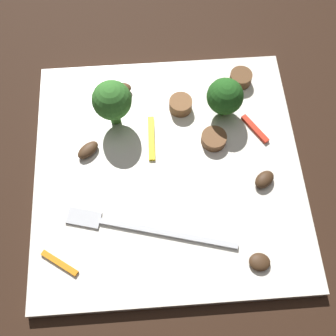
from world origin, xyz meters
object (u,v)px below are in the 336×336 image
at_px(mushroom_2, 119,89).
at_px(mushroom_0, 260,262).
at_px(broccoli_floret_1, 225,97).
at_px(sausage_slice_2, 214,139).
at_px(mushroom_3, 264,179).
at_px(pepper_strip_2, 60,263).
at_px(sausage_slice_0, 241,78).
at_px(mushroom_1, 88,150).
at_px(plate, 168,170).
at_px(sausage_slice_1, 181,105).
at_px(pepper_strip_1, 255,129).
at_px(broccoli_floret_0, 112,101).
at_px(pepper_strip_0, 151,138).
at_px(fork, 138,228).

bearing_deg(mushroom_2, mushroom_0, 121.77).
distance_m(broccoli_floret_1, sausage_slice_2, 0.05).
xyz_separation_m(mushroom_3, pepper_strip_2, (0.22, 0.07, -0.00)).
height_order(sausage_slice_0, mushroom_1, sausage_slice_0).
relative_size(sausage_slice_0, mushroom_0, 1.24).
height_order(plate, broccoli_floret_1, broccoli_floret_1).
relative_size(sausage_slice_2, mushroom_1, 1.06).
bearing_deg(sausage_slice_2, mushroom_0, 101.64).
height_order(sausage_slice_1, pepper_strip_1, sausage_slice_1).
bearing_deg(pepper_strip_1, mushroom_1, 4.59).
xyz_separation_m(broccoli_floret_0, pepper_strip_2, (0.06, 0.16, -0.04)).
bearing_deg(broccoli_floret_0, pepper_strip_0, 144.99).
distance_m(sausage_slice_1, mushroom_1, 0.12).
distance_m(sausage_slice_2, mushroom_1, 0.14).
distance_m(plate, sausage_slice_1, 0.08).
height_order(plate, mushroom_0, mushroom_0).
distance_m(plate, fork, 0.08).
xyz_separation_m(sausage_slice_0, mushroom_2, (0.15, 0.01, -0.00)).
xyz_separation_m(mushroom_0, pepper_strip_0, (0.10, -0.15, -0.00)).
height_order(fork, sausage_slice_2, sausage_slice_2).
bearing_deg(pepper_strip_1, sausage_slice_0, -83.94).
distance_m(sausage_slice_1, mushroom_3, 0.13).
xyz_separation_m(fork, mushroom_3, (-0.14, -0.04, 0.00)).
xyz_separation_m(mushroom_0, pepper_strip_1, (-0.02, -0.15, -0.00)).
distance_m(fork, broccoli_floret_0, 0.14).
bearing_deg(fork, sausage_slice_2, -117.67).
height_order(sausage_slice_1, sausage_slice_2, sausage_slice_1).
xyz_separation_m(sausage_slice_0, sausage_slice_1, (0.08, 0.03, 0.00)).
relative_size(mushroom_2, pepper_strip_2, 0.69).
distance_m(sausage_slice_1, mushroom_2, 0.08).
bearing_deg(mushroom_2, mushroom_1, 64.86).
bearing_deg(sausage_slice_2, mushroom_2, -35.46).
relative_size(pepper_strip_0, pepper_strip_2, 1.32).
bearing_deg(sausage_slice_2, sausage_slice_0, -117.56).
xyz_separation_m(mushroom_3, pepper_strip_0, (0.12, -0.06, -0.00)).
bearing_deg(pepper_strip_0, sausage_slice_0, -147.19).
bearing_deg(plate, broccoli_floret_0, -49.61).
relative_size(sausage_slice_2, pepper_strip_1, 0.68).
distance_m(broccoli_floret_0, sausage_slice_1, 0.08).
distance_m(mushroom_2, pepper_strip_0, 0.08).
xyz_separation_m(sausage_slice_1, sausage_slice_2, (-0.03, 0.05, -0.00)).
relative_size(mushroom_1, mushroom_2, 0.92).
height_order(mushroom_0, pepper_strip_0, mushroom_0).
bearing_deg(pepper_strip_0, plate, 113.11).
relative_size(broccoli_floret_1, pepper_strip_1, 1.24).
relative_size(broccoli_floret_0, sausage_slice_1, 2.35).
bearing_deg(sausage_slice_2, mushroom_1, 1.50).
relative_size(mushroom_3, pepper_strip_1, 0.58).
bearing_deg(pepper_strip_1, plate, 21.94).
bearing_deg(plate, sausage_slice_2, -150.97).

